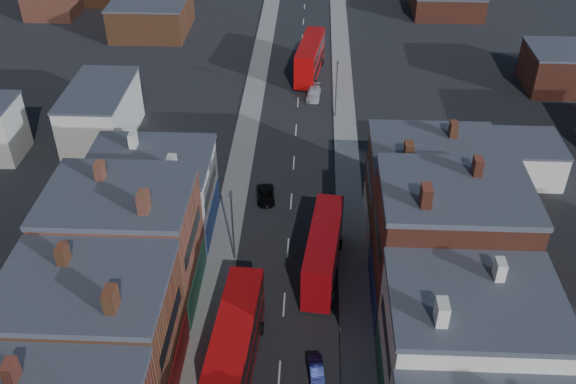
# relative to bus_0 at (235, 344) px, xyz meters

# --- Properties ---
(pavement_west) EXTENTS (3.00, 200.00, 0.12)m
(pavement_west) POSITION_rel_bus_0_xyz_m (-3.00, 33.48, -2.89)
(pavement_west) COLOR gray
(pavement_west) RESTS_ON ground
(pavement_east) EXTENTS (3.00, 200.00, 0.12)m
(pavement_east) POSITION_rel_bus_0_xyz_m (10.00, 33.48, -2.89)
(pavement_east) COLOR gray
(pavement_east) RESTS_ON ground
(lamp_post_2) EXTENTS (0.25, 0.70, 8.12)m
(lamp_post_2) POSITION_rel_bus_0_xyz_m (-1.70, 13.48, 1.76)
(lamp_post_2) COLOR slate
(lamp_post_2) RESTS_ON ground
(lamp_post_3) EXTENTS (0.25, 0.70, 8.12)m
(lamp_post_3) POSITION_rel_bus_0_xyz_m (8.70, 43.48, 1.76)
(lamp_post_3) COLOR slate
(lamp_post_3) RESTS_ON ground
(bus_0) EXTENTS (3.80, 12.81, 5.46)m
(bus_0) POSITION_rel_bus_0_xyz_m (0.00, 0.00, 0.00)
(bus_0) COLOR #A3090A
(bus_0) RESTS_ON ground
(bus_1) EXTENTS (4.01, 11.99, 5.08)m
(bus_1) POSITION_rel_bus_0_xyz_m (7.00, 12.02, -0.21)
(bus_1) COLOR #AD0910
(bus_1) RESTS_ON ground
(bus_2) EXTENTS (4.46, 12.75, 5.39)m
(bus_2) POSITION_rel_bus_0_xyz_m (5.00, 56.59, -0.04)
(bus_2) COLOR #A40707
(bus_2) RESTS_ON ground
(car_1) EXTENTS (1.49, 3.35, 1.07)m
(car_1) POSITION_rel_bus_0_xyz_m (6.50, -0.34, -2.41)
(car_1) COLOR #12174F
(car_1) RESTS_ON ground
(car_2) EXTENTS (2.32, 4.27, 1.14)m
(car_2) POSITION_rel_bus_0_xyz_m (0.65, 23.76, -2.38)
(car_2) COLOR black
(car_2) RESTS_ON ground
(car_3) EXTENTS (2.23, 4.82, 1.36)m
(car_3) POSITION_rel_bus_0_xyz_m (5.68, 49.02, -2.26)
(car_3) COLOR silver
(car_3) RESTS_ON ground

